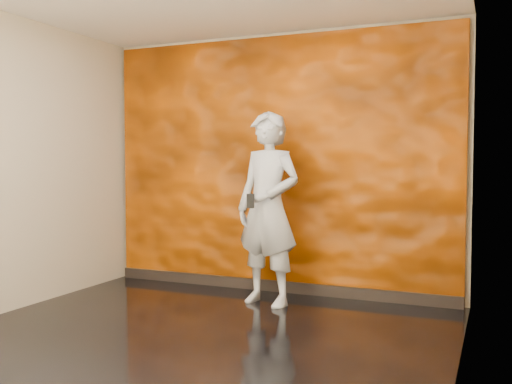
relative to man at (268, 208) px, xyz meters
name	(u,v)px	position (x,y,z in m)	size (l,w,h in m)	color
room	(184,163)	(-0.14, -1.38, 0.45)	(4.02, 4.02, 2.81)	black
feature_wall	(276,165)	(-0.14, 0.58, 0.43)	(3.90, 0.06, 2.75)	#D55500
baseboard	(274,286)	(-0.14, 0.54, -0.89)	(3.90, 0.04, 0.12)	black
man	(268,208)	(0.00, 0.00, 0.00)	(0.69, 0.46, 1.90)	#9399A1
phone	(251,201)	(-0.07, -0.28, 0.09)	(0.07, 0.01, 0.14)	black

